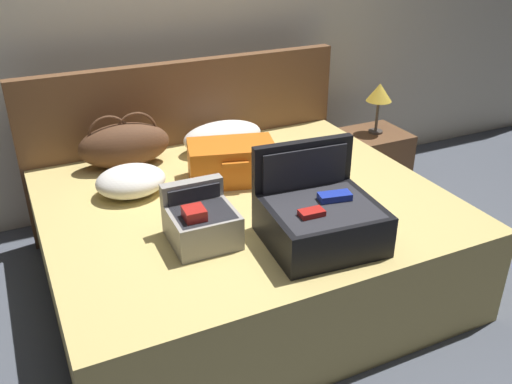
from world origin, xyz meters
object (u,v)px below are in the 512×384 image
(duffel_bag, at_px, (124,145))
(nightstand, at_px, (372,163))
(pillow_near_headboard, at_px, (223,136))
(bed, at_px, (246,241))
(hard_case_small, at_px, (201,222))
(hard_case_large, at_px, (320,217))
(hard_case_medium, at_px, (231,162))
(pillow_center_head, at_px, (131,181))
(table_lamp, at_px, (379,94))

(duffel_bag, bearing_deg, nightstand, -2.05)
(duffel_bag, bearing_deg, pillow_near_headboard, -2.24)
(bed, xyz_separation_m, hard_case_small, (-0.35, -0.29, 0.37))
(hard_case_large, height_order, nightstand, hard_case_large)
(hard_case_medium, distance_m, pillow_center_head, 0.56)
(hard_case_large, relative_size, pillow_center_head, 1.44)
(pillow_near_headboard, xyz_separation_m, pillow_center_head, (-0.68, -0.35, -0.01))
(hard_case_small, height_order, pillow_center_head, hard_case_small)
(nightstand, bearing_deg, hard_case_small, -151.16)
(bed, bearing_deg, nightstand, 25.45)
(hard_case_small, bearing_deg, duffel_bag, 97.86)
(hard_case_medium, distance_m, nightstand, 1.41)
(duffel_bag, bearing_deg, table_lamp, -2.05)
(hard_case_small, relative_size, table_lamp, 0.88)
(pillow_near_headboard, xyz_separation_m, table_lamp, (1.17, -0.04, 0.13))
(hard_case_medium, relative_size, hard_case_small, 1.69)
(bed, bearing_deg, hard_case_large, -75.91)
(duffel_bag, xyz_separation_m, pillow_center_head, (-0.06, -0.38, -0.06))
(hard_case_large, relative_size, nightstand, 1.12)
(pillow_near_headboard, bearing_deg, nightstand, -1.95)
(table_lamp, bearing_deg, nightstand, 0.00)
(bed, height_order, hard_case_small, hard_case_small)
(hard_case_small, bearing_deg, pillow_center_head, 107.54)
(nightstand, bearing_deg, bed, -154.55)
(hard_case_large, xyz_separation_m, hard_case_small, (-0.49, 0.23, -0.03))
(hard_case_large, distance_m, duffel_bag, 1.36)
(hard_case_small, bearing_deg, table_lamp, 30.15)
(hard_case_large, bearing_deg, table_lamp, 49.23)
(bed, xyz_separation_m, hard_case_large, (0.13, -0.53, 0.39))
(duffel_bag, distance_m, pillow_near_headboard, 0.62)
(hard_case_small, bearing_deg, pillow_near_headboard, 63.63)
(hard_case_large, height_order, hard_case_medium, hard_case_large)
(hard_case_large, height_order, pillow_near_headboard, hard_case_large)
(duffel_bag, xyz_separation_m, table_lamp, (1.78, -0.06, 0.09))
(bed, bearing_deg, hard_case_medium, 83.83)
(hard_case_small, bearing_deg, hard_case_large, -24.40)
(hard_case_large, height_order, table_lamp, hard_case_large)
(duffel_bag, bearing_deg, hard_case_medium, -42.12)
(hard_case_small, relative_size, duffel_bag, 0.58)
(pillow_near_headboard, bearing_deg, hard_case_medium, -106.12)
(pillow_near_headboard, bearing_deg, bed, -102.57)
(duffel_bag, bearing_deg, hard_case_small, -83.45)
(pillow_near_headboard, distance_m, table_lamp, 1.17)
(pillow_center_head, bearing_deg, hard_case_large, -51.69)
(bed, relative_size, hard_case_large, 3.86)
(duffel_bag, distance_m, pillow_center_head, 0.39)
(hard_case_small, height_order, nightstand, hard_case_small)
(hard_case_small, bearing_deg, nightstand, 30.15)
(hard_case_large, relative_size, hard_case_small, 1.70)
(pillow_center_head, relative_size, nightstand, 0.78)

